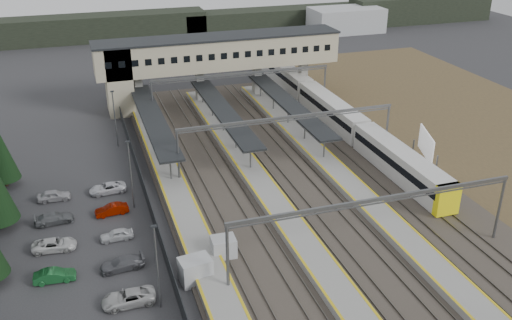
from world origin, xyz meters
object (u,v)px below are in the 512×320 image
object	(u,v)px
relay_cabin_far	(224,248)
footbridge	(203,57)
relay_cabin_near	(195,270)
train	(333,112)
billboard	(426,145)

from	to	relation	value
relay_cabin_far	footbridge	xyz separation A→B (m)	(8.65, 44.53, 6.87)
relay_cabin_near	train	bearing A→B (deg)	48.33
relay_cabin_near	relay_cabin_far	xyz separation A→B (m)	(3.39, 2.87, -0.11)
relay_cabin_near	billboard	xyz separation A→B (m)	(32.33, 13.29, 2.42)
relay_cabin_near	relay_cabin_far	world-z (taller)	relay_cabin_near
relay_cabin_near	relay_cabin_far	distance (m)	4.44
relay_cabin_far	footbridge	distance (m)	45.87
footbridge	billboard	bearing A→B (deg)	-59.25
footbridge	billboard	world-z (taller)	footbridge
train	billboard	xyz separation A→B (m)	(4.00, -18.56, 1.55)
relay_cabin_far	relay_cabin_near	bearing A→B (deg)	-139.82
relay_cabin_far	footbridge	size ratio (longest dim) A/B	0.06
relay_cabin_far	billboard	world-z (taller)	billboard
relay_cabin_far	footbridge	world-z (taller)	footbridge
relay_cabin_near	train	size ratio (longest dim) A/B	0.05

